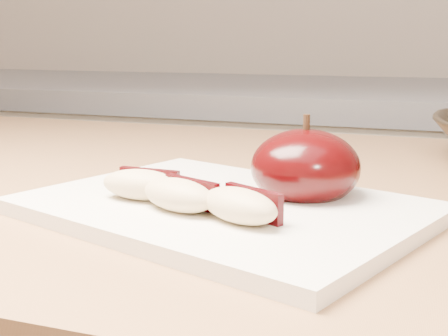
% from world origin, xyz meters
% --- Properties ---
extents(back_cabinet, '(2.40, 0.62, 0.94)m').
position_xyz_m(back_cabinet, '(0.00, 1.20, 0.47)').
color(back_cabinet, silver).
rests_on(back_cabinet, ground).
extents(cutting_board, '(0.33, 0.29, 0.01)m').
position_xyz_m(cutting_board, '(0.07, 0.38, 0.91)').
color(cutting_board, white).
rests_on(cutting_board, island_counter).
extents(apple_half, '(0.11, 0.11, 0.07)m').
position_xyz_m(apple_half, '(0.12, 0.42, 0.93)').
color(apple_half, black).
rests_on(apple_half, cutting_board).
extents(apple_wedge_a, '(0.06, 0.03, 0.02)m').
position_xyz_m(apple_wedge_a, '(0.01, 0.36, 0.92)').
color(apple_wedge_a, beige).
rests_on(apple_wedge_a, cutting_board).
extents(apple_wedge_b, '(0.07, 0.05, 0.02)m').
position_xyz_m(apple_wedge_b, '(0.05, 0.34, 0.92)').
color(apple_wedge_b, beige).
rests_on(apple_wedge_b, cutting_board).
extents(apple_wedge_c, '(0.07, 0.06, 0.02)m').
position_xyz_m(apple_wedge_c, '(0.10, 0.33, 0.92)').
color(apple_wedge_c, beige).
rests_on(apple_wedge_c, cutting_board).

